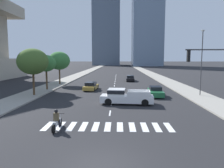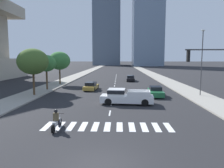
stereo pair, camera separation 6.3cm
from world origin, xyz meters
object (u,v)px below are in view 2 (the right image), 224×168
pickup_truck (124,97)px  sedan_gold_0 (91,86)px  sedan_black_1 (131,78)px  street_lamp_east (202,58)px  street_tree_second (46,63)px  street_tree_nearest (33,62)px  sedan_green_2 (155,92)px  street_tree_third (59,61)px  motorcycle_lead (56,122)px

pickup_truck → sedan_gold_0: 11.78m
sedan_black_1 → street_lamp_east: size_ratio=0.56×
street_tree_second → sedan_gold_0: bearing=5.0°
pickup_truck → street_tree_nearest: (-12.06, 4.78, 3.81)m
pickup_truck → sedan_gold_0: (-5.09, 10.62, -0.23)m
sedan_green_2 → street_tree_second: 17.46m
sedan_black_1 → street_tree_nearest: (-14.06, -19.95, 4.04)m
sedan_green_2 → street_tree_third: bearing=-124.8°
pickup_truck → sedan_gold_0: bearing=-59.3°
motorcycle_lead → sedan_black_1: motorcycle_lead is taller
pickup_truck → street_tree_nearest: size_ratio=0.95×
pickup_truck → street_tree_third: (-12.06, 17.52, 3.80)m
street_tree_third → street_tree_second: bearing=-90.0°
pickup_truck → sedan_gold_0: pickup_truck is taller
pickup_truck → sedan_black_1: pickup_truck is taller
motorcycle_lead → street_tree_second: 20.49m
street_tree_second → street_tree_third: size_ratio=0.88×
street_lamp_east → street_tree_third: 25.48m
pickup_truck → sedan_green_2: 6.79m
sedan_gold_0 → street_tree_nearest: bearing=134.7°
street_tree_nearest → street_lamp_east: bearing=1.3°
pickup_truck → street_tree_third: bearing=-50.4°
sedan_gold_0 → street_lamp_east: bearing=-104.3°
street_lamp_east → sedan_black_1: bearing=113.1°
motorcycle_lead → street_lamp_east: street_lamp_east is taller
sedan_green_2 → street_tree_third: street_tree_third is taller
street_tree_second → sedan_black_1: bearing=46.3°
pickup_truck → sedan_black_1: bearing=-89.5°
motorcycle_lead → street_tree_nearest: street_tree_nearest is taller
motorcycle_lead → street_tree_second: size_ratio=0.40×
sedan_black_1 → street_tree_third: 16.31m
motorcycle_lead → street_tree_third: bearing=15.5°
sedan_gold_0 → street_tree_nearest: size_ratio=0.75×
motorcycle_lead → pickup_truck: size_ratio=0.37×
sedan_gold_0 → sedan_green_2: 10.85m
sedan_black_1 → street_lamp_east: 21.60m
street_lamp_east → street_tree_nearest: bearing=-178.7°
pickup_truck → street_tree_nearest: bearing=-16.5°
street_lamp_east → street_tree_second: street_lamp_east is taller
sedan_black_1 → sedan_green_2: size_ratio=1.03×
pickup_truck → street_lamp_east: (10.31, 5.30, 4.25)m
sedan_green_2 → street_tree_nearest: 16.87m
motorcycle_lead → sedan_black_1: bearing=-11.3°
motorcycle_lead → street_tree_second: (-7.07, 18.88, 3.69)m
sedan_green_2 → street_tree_third: 20.87m
street_lamp_east → pickup_truck: bearing=-152.8°
sedan_black_1 → sedan_green_2: 19.64m
street_tree_second → street_tree_third: street_tree_third is taller
street_lamp_east → street_tree_third: size_ratio=1.38×
pickup_truck → street_tree_second: street_tree_second is taller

